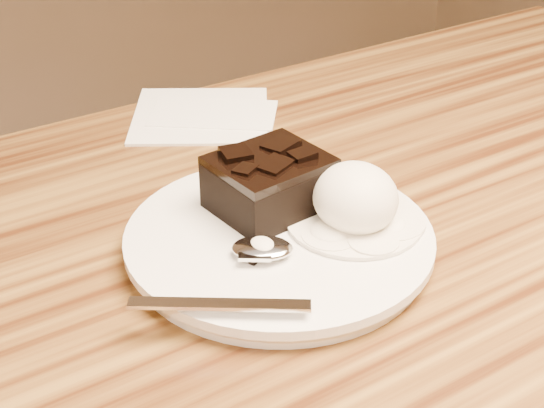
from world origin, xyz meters
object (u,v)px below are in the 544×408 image
plate (279,243)px  brownie (269,187)px  ice_cream_scoop (355,198)px  spoon (262,250)px  napkin (201,114)px

plate → brownie: bearing=68.4°
ice_cream_scoop → spoon: (-0.08, 0.00, -0.02)m
brownie → ice_cream_scoop: size_ratio=1.23×
ice_cream_scoop → brownie: bearing=127.1°
ice_cream_scoop → napkin: size_ratio=0.49×
ice_cream_scoop → spoon: ice_cream_scoop is taller
brownie → spoon: 0.07m
napkin → plate: bearing=-105.8°
spoon → ice_cream_scoop: bearing=-55.9°
ice_cream_scoop → spoon: 0.09m
brownie → spoon: brownie is taller
brownie → spoon: bearing=-127.5°
napkin → ice_cream_scoop: bearing=-93.5°
plate → brownie: 0.05m
plate → napkin: 0.27m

